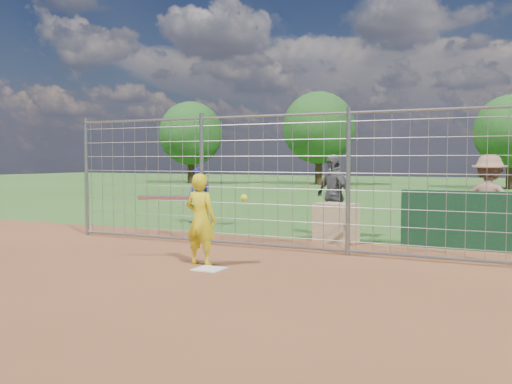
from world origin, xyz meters
The scene contains 11 objects.
ground centered at (0.00, 0.00, 0.00)m, with size 100.00×100.00×0.00m, color #2D591E.
infield_dirt centered at (0.00, -3.00, 0.01)m, with size 18.00×18.00×0.00m, color brown.
home_plate centered at (0.00, -0.20, 0.01)m, with size 0.43×0.43×0.02m, color silver.
dugout_wall centered at (3.40, 3.60, 0.55)m, with size 2.60×0.20×1.10m, color #11381E.
batter centered at (-0.33, 0.08, 0.73)m, with size 0.54×0.35×1.47m, color gold.
bystander_a centered at (-3.40, 4.92, 0.74)m, with size 0.72×0.56×1.48m, color navy.
bystander_b centered at (0.46, 4.26, 0.90)m, with size 1.06×0.44×1.80m, color #515155.
bystander_c centered at (3.64, 3.96, 0.89)m, with size 1.15×0.66×1.78m, color #936450.
equipment_bin centered at (0.80, 3.45, 0.40)m, with size 0.80×0.55×0.80m, color tan.
equipment_in_play centered at (-0.50, -0.18, 1.09)m, with size 2.07×0.60×0.15m.
backstop_fence centered at (0.00, 2.00, 1.26)m, with size 9.08×0.08×2.60m.
Camera 1 is at (4.49, -7.61, 1.68)m, focal length 40.00 mm.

